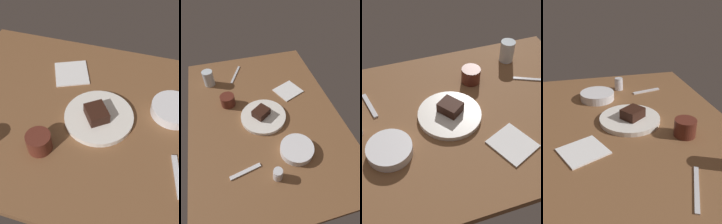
# 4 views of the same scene
# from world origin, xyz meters

# --- Properties ---
(dining_table) EXTENTS (1.20, 0.84, 0.03)m
(dining_table) POSITION_xyz_m (0.00, 0.00, 0.01)
(dining_table) COLOR brown
(dining_table) RESTS_ON ground
(dessert_plate) EXTENTS (0.25, 0.25, 0.02)m
(dessert_plate) POSITION_xyz_m (0.02, -0.01, 0.04)
(dessert_plate) COLOR white
(dessert_plate) RESTS_ON dining_table
(chocolate_cake_slice) EXTENTS (0.11, 0.11, 0.04)m
(chocolate_cake_slice) POSITION_xyz_m (0.02, -0.02, 0.07)
(chocolate_cake_slice) COLOR black
(chocolate_cake_slice) RESTS_ON dessert_plate
(salt_shaker) EXTENTS (0.04, 0.04, 0.06)m
(salt_shaker) POSITION_xyz_m (0.38, -0.03, 0.06)
(salt_shaker) COLOR silver
(salt_shaker) RESTS_ON dining_table
(side_bowl) EXTENTS (0.16, 0.16, 0.04)m
(side_bowl) POSITION_xyz_m (0.28, 0.10, 0.05)
(side_bowl) COLOR silver
(side_bowl) RESTS_ON dining_table
(coffee_cup) EXTENTS (0.08, 0.08, 0.07)m
(coffee_cup) POSITION_xyz_m (-0.13, -0.18, 0.06)
(coffee_cup) COLOR #562319
(coffee_cup) RESTS_ON dining_table
(dessert_spoon) EXTENTS (0.05, 0.15, 0.01)m
(dessert_spoon) POSITION_xyz_m (0.32, -0.16, 0.03)
(dessert_spoon) COLOR silver
(dessert_spoon) RESTS_ON dining_table
(butter_knife) EXTENTS (0.18, 0.09, 0.01)m
(butter_knife) POSITION_xyz_m (-0.41, -0.10, 0.03)
(butter_knife) COLOR silver
(butter_knife) RESTS_ON dining_table
(folded_napkin) EXTENTS (0.19, 0.19, 0.01)m
(folded_napkin) POSITION_xyz_m (-0.15, 0.20, 0.03)
(folded_napkin) COLOR white
(folded_napkin) RESTS_ON dining_table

